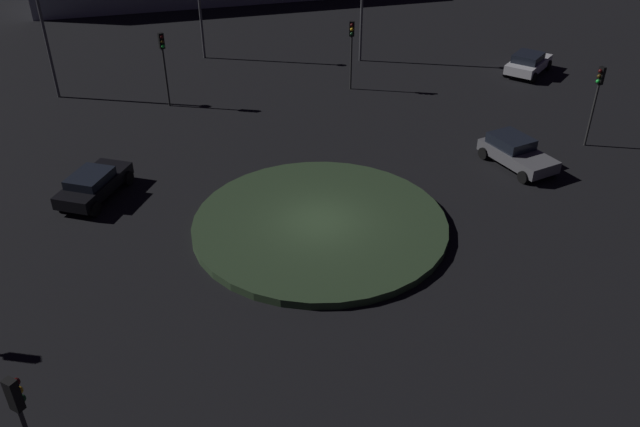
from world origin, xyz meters
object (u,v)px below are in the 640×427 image
car_black (93,184)px  traffic_light_southwest (352,42)px  car_grey (516,152)px  traffic_light_east (24,419)px  car_white (528,63)px  traffic_light_south (163,55)px  streetlamp_south (41,17)px  traffic_light_northwest (597,91)px

car_black → traffic_light_southwest: bearing=-26.8°
car_grey → traffic_light_east: bearing=-70.3°
car_white → car_black: bearing=159.0°
car_white → traffic_light_south: traffic_light_south is taller
streetlamp_south → traffic_light_southwest: bearing=131.8°
car_black → traffic_light_south: bearing=8.6°
car_black → car_white: bearing=-40.6°
traffic_light_southwest → streetlamp_south: bearing=-78.9°
car_black → streetlamp_south: 14.22m
traffic_light_east → traffic_light_south: bearing=32.7°
traffic_light_northwest → car_black: bearing=-17.0°
car_grey → traffic_light_east: 25.19m
car_black → traffic_light_northwest: traffic_light_northwest is taller
car_white → car_grey: size_ratio=0.96×
traffic_light_northwest → streetlamp_south: 31.12m
car_black → car_white: (-27.83, 9.24, 0.04)m
traffic_light_south → streetlamp_south: streetlamp_south is taller
car_black → streetlamp_south: streetlamp_south is taller
traffic_light_east → streetlamp_south: streetlamp_south is taller
car_white → traffic_light_south: size_ratio=0.95×
car_black → streetlamp_south: (-6.10, -12.13, 4.24)m
car_black → traffic_light_northwest: bearing=-62.1°
car_grey → streetlamp_south: (8.71, -26.09, 4.23)m
car_grey → traffic_light_northwest: size_ratio=1.01×
traffic_light_northwest → traffic_light_south: 23.76m
traffic_light_northwest → streetlamp_south: (13.11, -28.16, 1.89)m
car_black → car_white: car_white is taller
car_white → traffic_light_south: (18.47, -14.83, 2.37)m
car_white → car_grey: (13.02, 4.72, -0.03)m
traffic_light_northwest → streetlamp_south: size_ratio=0.55×
traffic_light_southwest → car_grey: bearing=43.9°
car_black → traffic_light_south: 11.16m
car_white → traffic_light_south: 23.81m
traffic_light_northwest → car_grey: bearing=-2.2°
streetlamp_south → traffic_light_northwest: bearing=115.0°
car_black → traffic_light_east: 16.06m
traffic_light_south → traffic_light_northwest: bearing=42.8°
car_grey → car_black: bearing=-109.5°
traffic_light_southwest → traffic_light_northwest: 14.62m
traffic_light_south → traffic_light_east: (19.55, 17.74, 0.03)m
traffic_light_northwest → streetlamp_south: bearing=-42.1°
traffic_light_east → streetlamp_south: 29.30m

